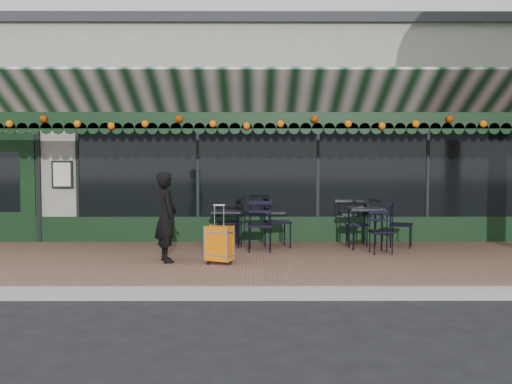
{
  "coord_description": "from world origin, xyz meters",
  "views": [
    {
      "loc": [
        0.13,
        -6.85,
        1.71
      ],
      "look_at": [
        0.16,
        1.6,
        1.27
      ],
      "focal_mm": 38.0,
      "sensor_mm": 36.0,
      "label": 1
    }
  ],
  "objects_px": {
    "chair_a_left": "(357,225)",
    "cafe_table_b": "(227,214)",
    "woman": "(166,217)",
    "chair_b_right": "(278,222)",
    "suitcase": "(219,244)",
    "cafe_table_a": "(365,212)",
    "chair_a_right": "(401,225)",
    "chair_b_front": "(260,226)",
    "chair_a_front": "(381,232)",
    "chair_b_left": "(230,223)"
  },
  "relations": [
    {
      "from": "chair_a_left",
      "to": "cafe_table_b",
      "type": "bearing_deg",
      "value": -89.07
    },
    {
      "from": "woman",
      "to": "chair_b_right",
      "type": "distance_m",
      "value": 2.37
    },
    {
      "from": "woman",
      "to": "suitcase",
      "type": "bearing_deg",
      "value": -124.57
    },
    {
      "from": "woman",
      "to": "chair_b_right",
      "type": "height_order",
      "value": "woman"
    },
    {
      "from": "cafe_table_a",
      "to": "chair_a_right",
      "type": "height_order",
      "value": "chair_a_right"
    },
    {
      "from": "chair_a_right",
      "to": "chair_b_front",
      "type": "distance_m",
      "value": 2.68
    },
    {
      "from": "chair_a_right",
      "to": "chair_b_front",
      "type": "xyz_separation_m",
      "value": [
        -2.64,
        -0.42,
        0.04
      ]
    },
    {
      "from": "suitcase",
      "to": "chair_a_front",
      "type": "bearing_deg",
      "value": 42.4
    },
    {
      "from": "cafe_table_b",
      "to": "chair_a_right",
      "type": "bearing_deg",
      "value": -2.49
    },
    {
      "from": "suitcase",
      "to": "chair_b_front",
      "type": "height_order",
      "value": "suitcase"
    },
    {
      "from": "cafe_table_b",
      "to": "chair_b_front",
      "type": "xyz_separation_m",
      "value": [
        0.63,
        -0.57,
        -0.15
      ]
    },
    {
      "from": "woman",
      "to": "cafe_table_a",
      "type": "bearing_deg",
      "value": -90.69
    },
    {
      "from": "cafe_table_b",
      "to": "woman",
      "type": "bearing_deg",
      "value": -118.55
    },
    {
      "from": "cafe_table_a",
      "to": "chair_a_right",
      "type": "bearing_deg",
      "value": 7.92
    },
    {
      "from": "chair_a_front",
      "to": "chair_a_left",
      "type": "bearing_deg",
      "value": 103.51
    },
    {
      "from": "chair_a_left",
      "to": "cafe_table_a",
      "type": "bearing_deg",
      "value": 23.51
    },
    {
      "from": "woman",
      "to": "chair_a_left",
      "type": "xyz_separation_m",
      "value": [
        3.34,
        1.62,
        -0.31
      ]
    },
    {
      "from": "woman",
      "to": "chair_b_right",
      "type": "relative_size",
      "value": 1.54
    },
    {
      "from": "woman",
      "to": "chair_a_front",
      "type": "height_order",
      "value": "woman"
    },
    {
      "from": "cafe_table_b",
      "to": "chair_a_right",
      "type": "distance_m",
      "value": 3.28
    },
    {
      "from": "chair_a_left",
      "to": "chair_b_front",
      "type": "height_order",
      "value": "chair_b_front"
    },
    {
      "from": "cafe_table_a",
      "to": "chair_b_right",
      "type": "distance_m",
      "value": 1.63
    },
    {
      "from": "suitcase",
      "to": "chair_b_right",
      "type": "height_order",
      "value": "chair_b_right"
    },
    {
      "from": "woman",
      "to": "chair_b_left",
      "type": "distance_m",
      "value": 1.92
    },
    {
      "from": "chair_a_front",
      "to": "woman",
      "type": "bearing_deg",
      "value": -171.28
    },
    {
      "from": "chair_a_right",
      "to": "cafe_table_a",
      "type": "bearing_deg",
      "value": 118.47
    },
    {
      "from": "cafe_table_a",
      "to": "cafe_table_b",
      "type": "relative_size",
      "value": 1.11
    },
    {
      "from": "suitcase",
      "to": "chair_a_front",
      "type": "xyz_separation_m",
      "value": [
        2.75,
        0.94,
        0.07
      ]
    },
    {
      "from": "chair_a_left",
      "to": "chair_a_front",
      "type": "xyz_separation_m",
      "value": [
        0.26,
        -0.87,
        -0.03
      ]
    },
    {
      "from": "suitcase",
      "to": "chair_a_left",
      "type": "xyz_separation_m",
      "value": [
        2.49,
        1.81,
        0.1
      ]
    },
    {
      "from": "chair_a_left",
      "to": "chair_a_right",
      "type": "relative_size",
      "value": 0.98
    },
    {
      "from": "woman",
      "to": "suitcase",
      "type": "xyz_separation_m",
      "value": [
        0.85,
        -0.18,
        -0.41
      ]
    },
    {
      "from": "chair_b_left",
      "to": "suitcase",
      "type": "bearing_deg",
      "value": -17.28
    },
    {
      "from": "cafe_table_a",
      "to": "chair_b_left",
      "type": "distance_m",
      "value": 2.54
    },
    {
      "from": "cafe_table_a",
      "to": "chair_b_left",
      "type": "height_order",
      "value": "chair_b_left"
    },
    {
      "from": "cafe_table_a",
      "to": "chair_a_front",
      "type": "distance_m",
      "value": 0.7
    },
    {
      "from": "cafe_table_b",
      "to": "chair_b_right",
      "type": "distance_m",
      "value": 0.98
    },
    {
      "from": "chair_a_left",
      "to": "chair_a_right",
      "type": "distance_m",
      "value": 0.82
    },
    {
      "from": "chair_b_left",
      "to": "chair_b_right",
      "type": "xyz_separation_m",
      "value": [
        0.9,
        -0.17,
        0.03
      ]
    },
    {
      "from": "chair_a_right",
      "to": "chair_b_right",
      "type": "relative_size",
      "value": 0.89
    },
    {
      "from": "suitcase",
      "to": "chair_b_left",
      "type": "bearing_deg",
      "value": 110.99
    },
    {
      "from": "cafe_table_a",
      "to": "chair_b_left",
      "type": "xyz_separation_m",
      "value": [
        -2.51,
        0.28,
        -0.24
      ]
    },
    {
      "from": "chair_a_front",
      "to": "chair_b_front",
      "type": "bearing_deg",
      "value": 168.98
    },
    {
      "from": "woman",
      "to": "chair_b_left",
      "type": "height_order",
      "value": "woman"
    },
    {
      "from": "chair_b_left",
      "to": "chair_b_front",
      "type": "height_order",
      "value": "chair_b_front"
    },
    {
      "from": "chair_b_left",
      "to": "chair_b_front",
      "type": "relative_size",
      "value": 0.97
    },
    {
      "from": "chair_a_right",
      "to": "chair_b_left",
      "type": "distance_m",
      "value": 3.22
    },
    {
      "from": "cafe_table_b",
      "to": "chair_a_right",
      "type": "xyz_separation_m",
      "value": [
        3.27,
        -0.14,
        -0.19
      ]
    },
    {
      "from": "cafe_table_b",
      "to": "chair_a_front",
      "type": "height_order",
      "value": "chair_a_front"
    },
    {
      "from": "chair_a_right",
      "to": "chair_a_front",
      "type": "xyz_separation_m",
      "value": [
        -0.55,
        -0.72,
        -0.04
      ]
    }
  ]
}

